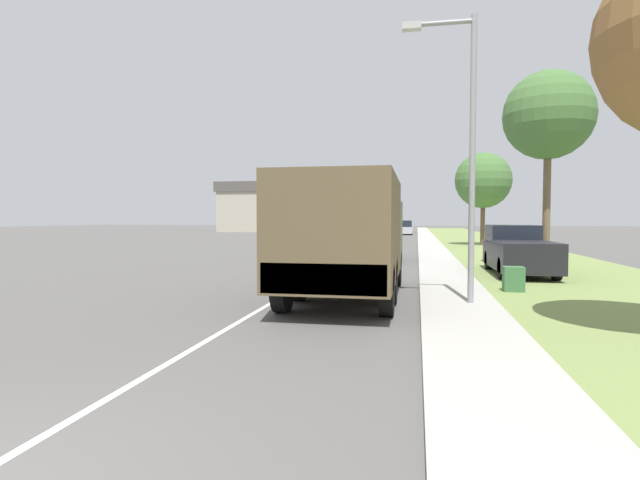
{
  "coord_description": "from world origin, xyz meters",
  "views": [
    {
      "loc": [
        3.51,
        -2.61,
        2.1
      ],
      "look_at": [
        0.7,
        11.82,
        1.44
      ],
      "focal_mm": 28.0,
      "sensor_mm": 36.0,
      "label": 1
    }
  ],
  "objects_px": {
    "lamp_post": "(463,132)",
    "car_nearest_ahead": "(377,245)",
    "car_second_ahead": "(355,234)",
    "pickup_truck": "(518,251)",
    "military_truck": "(348,233)",
    "car_third_ahead": "(366,230)",
    "car_farthest_ahead": "(405,227)",
    "car_fourth_ahead": "(406,228)"
  },
  "relations": [
    {
      "from": "car_nearest_ahead",
      "to": "car_fourth_ahead",
      "type": "bearing_deg",
      "value": 89.15
    },
    {
      "from": "car_third_ahead",
      "to": "pickup_truck",
      "type": "height_order",
      "value": "pickup_truck"
    },
    {
      "from": "car_second_ahead",
      "to": "car_fourth_ahead",
      "type": "relative_size",
      "value": 0.89
    },
    {
      "from": "car_second_ahead",
      "to": "car_third_ahead",
      "type": "bearing_deg",
      "value": 92.15
    },
    {
      "from": "military_truck",
      "to": "car_nearest_ahead",
      "type": "relative_size",
      "value": 1.55
    },
    {
      "from": "car_farthest_ahead",
      "to": "lamp_post",
      "type": "distance_m",
      "value": 60.69
    },
    {
      "from": "pickup_truck",
      "to": "car_second_ahead",
      "type": "bearing_deg",
      "value": 112.57
    },
    {
      "from": "pickup_truck",
      "to": "car_fourth_ahead",
      "type": "bearing_deg",
      "value": 96.73
    },
    {
      "from": "car_second_ahead",
      "to": "pickup_truck",
      "type": "distance_m",
      "value": 22.5
    },
    {
      "from": "car_farthest_ahead",
      "to": "lamp_post",
      "type": "relative_size",
      "value": 0.66
    },
    {
      "from": "military_truck",
      "to": "car_nearest_ahead",
      "type": "xyz_separation_m",
      "value": [
        -0.17,
        12.18,
        -0.98
      ]
    },
    {
      "from": "car_third_ahead",
      "to": "lamp_post",
      "type": "distance_m",
      "value": 43.06
    },
    {
      "from": "car_nearest_ahead",
      "to": "car_fourth_ahead",
      "type": "distance_m",
      "value": 37.59
    },
    {
      "from": "car_fourth_ahead",
      "to": "pickup_truck",
      "type": "bearing_deg",
      "value": -83.27
    },
    {
      "from": "military_truck",
      "to": "lamp_post",
      "type": "height_order",
      "value": "lamp_post"
    },
    {
      "from": "military_truck",
      "to": "pickup_truck",
      "type": "xyz_separation_m",
      "value": [
        5.47,
        6.75,
        -0.84
      ]
    },
    {
      "from": "military_truck",
      "to": "pickup_truck",
      "type": "bearing_deg",
      "value": 50.98
    },
    {
      "from": "car_nearest_ahead",
      "to": "car_second_ahead",
      "type": "distance_m",
      "value": 15.64
    },
    {
      "from": "military_truck",
      "to": "lamp_post",
      "type": "xyz_separation_m",
      "value": [
        2.79,
        -0.79,
        2.38
      ]
    },
    {
      "from": "car_second_ahead",
      "to": "pickup_truck",
      "type": "bearing_deg",
      "value": -67.43
    },
    {
      "from": "car_nearest_ahead",
      "to": "car_third_ahead",
      "type": "xyz_separation_m",
      "value": [
        -3.53,
        29.47,
        0.0
      ]
    },
    {
      "from": "military_truck",
      "to": "car_third_ahead",
      "type": "xyz_separation_m",
      "value": [
        -3.7,
        41.64,
        -0.98
      ]
    },
    {
      "from": "military_truck",
      "to": "car_fourth_ahead",
      "type": "xyz_separation_m",
      "value": [
        0.39,
        49.77,
        -0.94
      ]
    },
    {
      "from": "car_second_ahead",
      "to": "car_fourth_ahead",
      "type": "height_order",
      "value": "car_fourth_ahead"
    },
    {
      "from": "car_second_ahead",
      "to": "lamp_post",
      "type": "height_order",
      "value": "lamp_post"
    },
    {
      "from": "car_fourth_ahead",
      "to": "lamp_post",
      "type": "distance_m",
      "value": 50.72
    },
    {
      "from": "car_nearest_ahead",
      "to": "pickup_truck",
      "type": "relative_size",
      "value": 0.94
    },
    {
      "from": "car_nearest_ahead",
      "to": "pickup_truck",
      "type": "height_order",
      "value": "pickup_truck"
    },
    {
      "from": "car_nearest_ahead",
      "to": "lamp_post",
      "type": "height_order",
      "value": "lamp_post"
    },
    {
      "from": "car_nearest_ahead",
      "to": "car_farthest_ahead",
      "type": "bearing_deg",
      "value": 89.63
    },
    {
      "from": "military_truck",
      "to": "pickup_truck",
      "type": "height_order",
      "value": "military_truck"
    },
    {
      "from": "military_truck",
      "to": "car_nearest_ahead",
      "type": "bearing_deg",
      "value": 90.79
    },
    {
      "from": "car_fourth_ahead",
      "to": "lamp_post",
      "type": "xyz_separation_m",
      "value": [
        2.4,
        -50.56,
        3.32
      ]
    },
    {
      "from": "pickup_truck",
      "to": "car_farthest_ahead",
      "type": "bearing_deg",
      "value": 95.74
    },
    {
      "from": "car_fourth_ahead",
      "to": "military_truck",
      "type": "bearing_deg",
      "value": -90.45
    },
    {
      "from": "car_fourth_ahead",
      "to": "pickup_truck",
      "type": "distance_m",
      "value": 43.32
    },
    {
      "from": "car_third_ahead",
      "to": "car_farthest_ahead",
      "type": "relative_size",
      "value": 0.92
    },
    {
      "from": "car_second_ahead",
      "to": "lamp_post",
      "type": "bearing_deg",
      "value": -78.12
    },
    {
      "from": "pickup_truck",
      "to": "military_truck",
      "type": "bearing_deg",
      "value": -129.02
    },
    {
      "from": "car_nearest_ahead",
      "to": "car_farthest_ahead",
      "type": "xyz_separation_m",
      "value": [
        0.31,
        47.57,
        0.03
      ]
    },
    {
      "from": "lamp_post",
      "to": "car_nearest_ahead",
      "type": "bearing_deg",
      "value": 102.83
    },
    {
      "from": "military_truck",
      "to": "car_second_ahead",
      "type": "relative_size",
      "value": 1.86
    }
  ]
}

